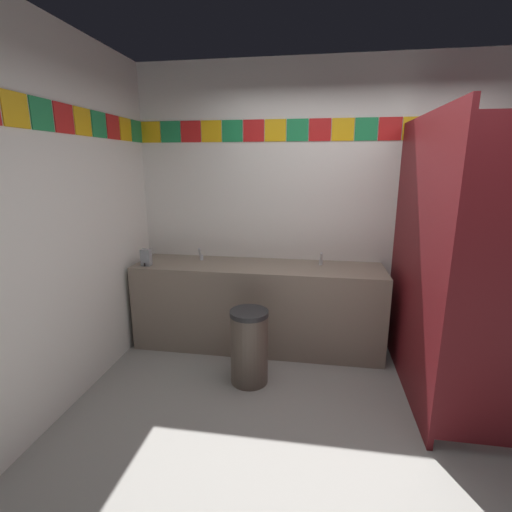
# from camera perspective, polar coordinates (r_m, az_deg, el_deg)

# --- Properties ---
(ground_plane) EXTENTS (9.28, 9.28, 0.00)m
(ground_plane) POSITION_cam_1_polar(r_m,az_deg,el_deg) (2.85, 15.10, -25.51)
(ground_plane) COLOR gray
(wall_back) EXTENTS (4.22, 0.09, 2.75)m
(wall_back) POSITION_cam_1_polar(r_m,az_deg,el_deg) (3.81, 14.11, 7.33)
(wall_back) COLOR white
(wall_back) RESTS_ON ground_plane
(wall_side) EXTENTS (0.09, 3.08, 2.75)m
(wall_side) POSITION_cam_1_polar(r_m,az_deg,el_deg) (2.88, -30.27, 3.86)
(wall_side) COLOR white
(wall_side) RESTS_ON ground_plane
(vanity_counter) EXTENTS (2.40, 0.60, 0.84)m
(vanity_counter) POSITION_cam_1_polar(r_m,az_deg,el_deg) (3.74, 0.30, -7.50)
(vanity_counter) COLOR gray
(vanity_counter) RESTS_ON ground_plane
(faucet_left) EXTENTS (0.04, 0.10, 0.14)m
(faucet_left) POSITION_cam_1_polar(r_m,az_deg,el_deg) (3.81, -8.42, 0.09)
(faucet_left) COLOR silver
(faucet_left) RESTS_ON vanity_counter
(faucet_right) EXTENTS (0.04, 0.10, 0.14)m
(faucet_right) POSITION_cam_1_polar(r_m,az_deg,el_deg) (3.64, 9.90, -0.63)
(faucet_right) COLOR silver
(faucet_right) RESTS_ON vanity_counter
(soap_dispenser) EXTENTS (0.09, 0.09, 0.16)m
(soap_dispenser) POSITION_cam_1_polar(r_m,az_deg,el_deg) (3.73, -16.46, -0.22)
(soap_dispenser) COLOR gray
(soap_dispenser) RESTS_ON vanity_counter
(stall_divider) EXTENTS (0.92, 1.56, 2.15)m
(stall_divider) POSITION_cam_1_polar(r_m,az_deg,el_deg) (2.94, 27.44, -1.82)
(stall_divider) COLOR maroon
(stall_divider) RESTS_ON ground_plane
(toilet) EXTENTS (0.39, 0.49, 0.74)m
(toilet) POSITION_cam_1_polar(r_m,az_deg,el_deg) (3.93, 30.20, -10.34)
(toilet) COLOR white
(toilet) RESTS_ON ground_plane
(trash_bin) EXTENTS (0.32, 0.32, 0.64)m
(trash_bin) POSITION_cam_1_polar(r_m,az_deg,el_deg) (3.18, -1.04, -13.69)
(trash_bin) COLOR brown
(trash_bin) RESTS_ON ground_plane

